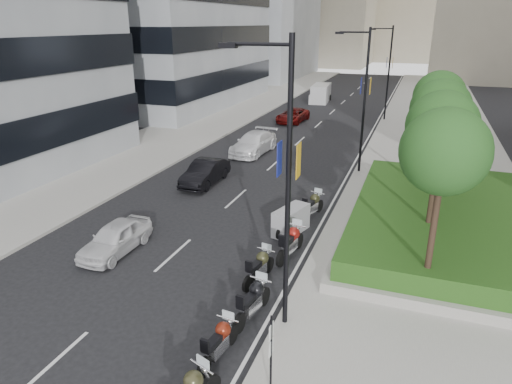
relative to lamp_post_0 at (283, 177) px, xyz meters
The scene contains 26 objects.
ground 6.62m from the lamp_post_0, 166.43° to the right, with size 160.00×160.00×0.00m, color black.
sidewalk_right 29.82m from the lamp_post_0, 80.49° to the left, with size 10.00×100.00×0.15m, color #9E9B93.
sidewalk_left 33.56m from the lamp_post_0, 119.10° to the left, with size 8.00×100.00×0.15m, color #9E9B93.
lane_edge 29.44m from the lamp_post_0, 90.88° to the left, with size 0.12×100.00×0.01m, color silver.
lane_centre 29.97m from the lamp_post_0, 101.01° to the left, with size 0.12×100.00×0.01m, color silver.
planter 11.73m from the lamp_post_0, 56.95° to the left, with size 10.00×14.00×0.40m, color #9F9B94.
hedge 11.50m from the lamp_post_0, 56.95° to the left, with size 9.40×13.40×0.80m, color #1F4814.
tree_0 5.30m from the lamp_post_0, 34.56° to the left, with size 2.80×2.80×6.30m.
tree_1 8.25m from the lamp_post_0, 58.11° to the left, with size 2.80×2.80×6.30m.
tree_2 11.84m from the lamp_post_0, 68.40° to the left, with size 2.80×2.80×6.30m.
tree_3 15.62m from the lamp_post_0, 73.81° to the left, with size 2.80×2.80×6.30m.
lamp_post_0 is the anchor object (origin of this frame).
lamp_post_1 17.00m from the lamp_post_0, 90.00° to the left, with size 2.34×0.45×9.00m.
lamp_post_2 35.00m from the lamp_post_0, 90.00° to the left, with size 2.34×0.45×9.00m.
parking_sign 4.74m from the lamp_post_0, 77.67° to the right, with size 0.06×0.32×2.50m.
motorcycle_1 5.11m from the lamp_post_0, 119.27° to the right, with size 0.72×2.17×1.08m.
motorcycle_2 4.54m from the lamp_post_0, behind, with size 0.79×2.37×1.18m.
motorcycle_3 5.25m from the lamp_post_0, 123.75° to the left, with size 0.75×2.23×1.12m.
motorcycle_4 6.41m from the lamp_post_0, 101.67° to the left, with size 0.83×2.47×1.24m.
motorcycle_5 8.23m from the lamp_post_0, 102.97° to the left, with size 1.39×2.21×1.25m.
motorcycle_6 10.06m from the lamp_post_0, 96.77° to the left, with size 0.89×2.26×1.15m.
car_a 9.50m from the lamp_post_0, 163.33° to the left, with size 1.55×3.85×1.31m, color white.
car_b 15.00m from the lamp_post_0, 125.51° to the left, with size 1.52×4.37×1.44m, color black.
car_c 21.24m from the lamp_post_0, 112.54° to the left, with size 2.15×5.30×1.54m, color white.
car_d 32.60m from the lamp_post_0, 104.87° to the left, with size 2.23×4.83×1.34m, color #5C0C0A.
delivery_van 44.99m from the lamp_post_0, 100.71° to the left, with size 2.28×5.14×2.10m.
Camera 1 is at (7.64, -10.96, 9.24)m, focal length 32.00 mm.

